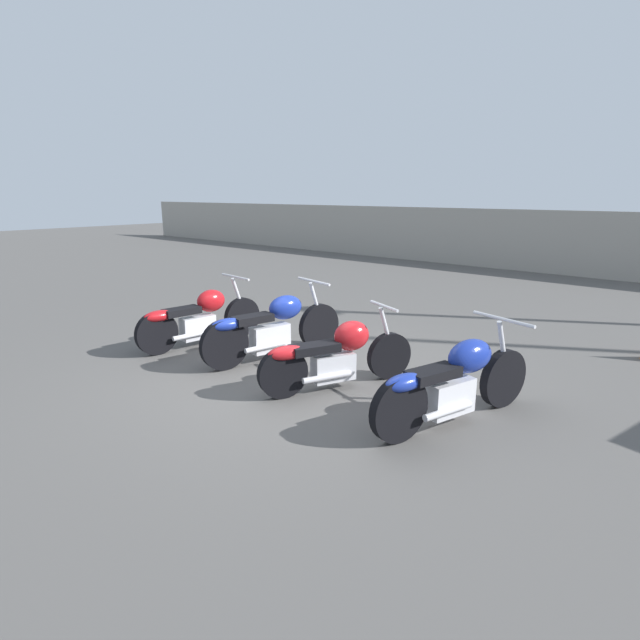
# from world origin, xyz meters

# --- Properties ---
(ground_plane) EXTENTS (60.00, 60.00, 0.00)m
(ground_plane) POSITION_xyz_m (0.00, 0.00, 0.00)
(ground_plane) COLOR #514F4C
(fence_back) EXTENTS (40.00, 0.04, 1.77)m
(fence_back) POSITION_xyz_m (0.00, 10.66, 0.89)
(fence_back) COLOR #9E998E
(fence_back) RESTS_ON ground_plane
(motorcycle_slot_0) EXTENTS (0.74, 2.06, 0.99)m
(motorcycle_slot_0) POSITION_xyz_m (-2.04, 0.06, 0.42)
(motorcycle_slot_0) COLOR black
(motorcycle_slot_0) RESTS_ON ground_plane
(motorcycle_slot_1) EXTENTS (0.79, 2.18, 1.03)m
(motorcycle_slot_1) POSITION_xyz_m (-0.74, 0.33, 0.45)
(motorcycle_slot_1) COLOR black
(motorcycle_slot_1) RESTS_ON ground_plane
(motorcycle_slot_2) EXTENTS (0.95, 1.87, 0.95)m
(motorcycle_slot_2) POSITION_xyz_m (0.60, 0.07, 0.41)
(motorcycle_slot_2) COLOR black
(motorcycle_slot_2) RESTS_ON ground_plane
(motorcycle_slot_3) EXTENTS (0.89, 2.05, 1.00)m
(motorcycle_slot_3) POSITION_xyz_m (2.07, 0.11, 0.44)
(motorcycle_slot_3) COLOR black
(motorcycle_slot_3) RESTS_ON ground_plane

